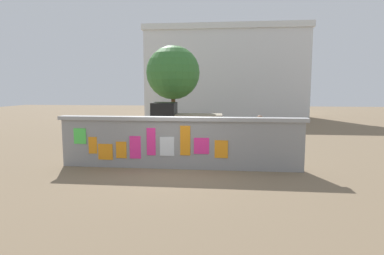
{
  "coord_description": "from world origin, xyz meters",
  "views": [
    {
      "loc": [
        1.56,
        -10.37,
        2.59
      ],
      "look_at": [
        0.23,
        1.6,
        1.15
      ],
      "focal_mm": 30.78,
      "sensor_mm": 36.0,
      "label": 1
    }
  ],
  "objects_px": {
    "bicycle_far": "(132,136)",
    "person_walking": "(260,133)",
    "motorcycle": "(170,146)",
    "tree_roadside": "(173,73)",
    "bicycle_near": "(247,136)",
    "auto_rickshaw_truck": "(183,121)"
  },
  "relations": [
    {
      "from": "auto_rickshaw_truck",
      "to": "tree_roadside",
      "type": "distance_m",
      "value": 3.78
    },
    {
      "from": "motorcycle",
      "to": "bicycle_near",
      "type": "height_order",
      "value": "bicycle_near"
    },
    {
      "from": "bicycle_far",
      "to": "person_walking",
      "type": "bearing_deg",
      "value": -26.5
    },
    {
      "from": "bicycle_far",
      "to": "auto_rickshaw_truck",
      "type": "bearing_deg",
      "value": 42.97
    },
    {
      "from": "bicycle_near",
      "to": "tree_roadside",
      "type": "xyz_separation_m",
      "value": [
        -4.14,
        4.15,
        3.13
      ]
    },
    {
      "from": "auto_rickshaw_truck",
      "to": "tree_roadside",
      "type": "height_order",
      "value": "tree_roadside"
    },
    {
      "from": "tree_roadside",
      "to": "bicycle_far",
      "type": "bearing_deg",
      "value": -104.58
    },
    {
      "from": "motorcycle",
      "to": "bicycle_far",
      "type": "height_order",
      "value": "bicycle_far"
    },
    {
      "from": "bicycle_near",
      "to": "person_walking",
      "type": "height_order",
      "value": "person_walking"
    },
    {
      "from": "auto_rickshaw_truck",
      "to": "bicycle_far",
      "type": "bearing_deg",
      "value": -137.03
    },
    {
      "from": "bicycle_near",
      "to": "bicycle_far",
      "type": "xyz_separation_m",
      "value": [
        -5.34,
        -0.43,
        0.0
      ]
    },
    {
      "from": "person_walking",
      "to": "motorcycle",
      "type": "bearing_deg",
      "value": -174.89
    },
    {
      "from": "motorcycle",
      "to": "tree_roadside",
      "type": "xyz_separation_m",
      "value": [
        -1.17,
        7.67,
        3.03
      ]
    },
    {
      "from": "bicycle_far",
      "to": "person_walking",
      "type": "height_order",
      "value": "person_walking"
    },
    {
      "from": "motorcycle",
      "to": "tree_roadside",
      "type": "relative_size",
      "value": 0.37
    },
    {
      "from": "auto_rickshaw_truck",
      "to": "person_walking",
      "type": "bearing_deg",
      "value": -54.26
    },
    {
      "from": "auto_rickshaw_truck",
      "to": "tree_roadside",
      "type": "relative_size",
      "value": 0.72
    },
    {
      "from": "motorcycle",
      "to": "person_walking",
      "type": "distance_m",
      "value": 3.3
    },
    {
      "from": "bicycle_near",
      "to": "tree_roadside",
      "type": "height_order",
      "value": "tree_roadside"
    },
    {
      "from": "bicycle_far",
      "to": "tree_roadside",
      "type": "height_order",
      "value": "tree_roadside"
    },
    {
      "from": "bicycle_near",
      "to": "person_walking",
      "type": "distance_m",
      "value": 3.3
    },
    {
      "from": "auto_rickshaw_truck",
      "to": "motorcycle",
      "type": "distance_m",
      "value": 5.11
    }
  ]
}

